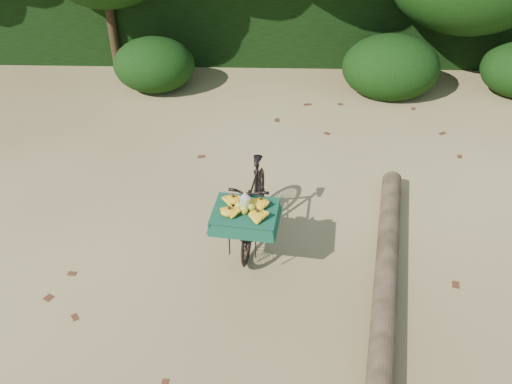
{
  "coord_description": "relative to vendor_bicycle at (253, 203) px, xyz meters",
  "views": [
    {
      "loc": [
        -0.77,
        -5.47,
        4.53
      ],
      "look_at": [
        -0.92,
        -0.35,
        0.87
      ],
      "focal_mm": 38.0,
      "sensor_mm": 36.0,
      "label": 1
    }
  ],
  "objects": [
    {
      "name": "vendor_bicycle",
      "position": [
        0.0,
        0.0,
        0.0
      ],
      "size": [
        0.82,
        1.8,
        1.01
      ],
      "rotation": [
        0.0,
        0.0,
        -0.13
      ],
      "color": "black",
      "rests_on": "ground"
    },
    {
      "name": "fallen_log",
      "position": [
        1.59,
        -0.66,
        -0.38
      ],
      "size": [
        1.02,
        3.69,
        0.27
      ],
      "primitive_type": "cylinder",
      "rotation": [
        1.57,
        0.0,
        -0.2
      ],
      "color": "brown",
      "rests_on": "ground"
    },
    {
      "name": "bush_clumps",
      "position": [
        1.46,
        4.39,
        -0.07
      ],
      "size": [
        8.8,
        1.7,
        0.9
      ],
      "primitive_type": null,
      "color": "black",
      "rests_on": "ground"
    },
    {
      "name": "ground",
      "position": [
        0.96,
        0.09,
        -0.52
      ],
      "size": [
        80.0,
        80.0,
        0.0
      ],
      "primitive_type": "plane",
      "color": "tan",
      "rests_on": "ground"
    },
    {
      "name": "hedge_backdrop",
      "position": [
        0.96,
        6.39,
        0.38
      ],
      "size": [
        26.0,
        1.8,
        1.8
      ],
      "primitive_type": "cube",
      "color": "black",
      "rests_on": "ground"
    },
    {
      "name": "leaf_litter",
      "position": [
        0.96,
        0.74,
        -0.51
      ],
      "size": [
        7.0,
        7.3,
        0.01
      ],
      "primitive_type": null,
      "color": "#4A2613",
      "rests_on": "ground"
    }
  ]
}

